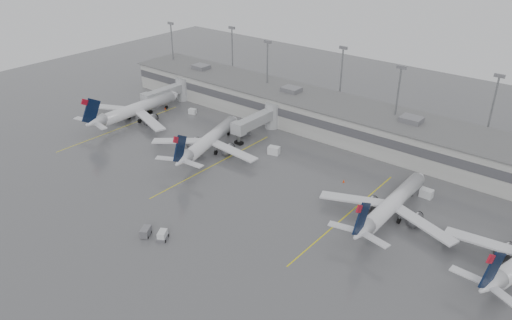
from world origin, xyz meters
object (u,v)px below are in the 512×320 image
Objects in this scene: jet_far_left at (135,109)px; jet_mid_right at (391,204)px; jet_mid_left at (208,140)px; baggage_tug at (163,236)px.

jet_far_left is 78.02m from jet_mid_right.
jet_mid_left is 1.00× the size of jet_mid_right.
jet_mid_left is 36.68m from baggage_tug.
jet_far_left is at bearing 116.00° from baggage_tug.
jet_mid_right is 10.27× the size of baggage_tug.
jet_mid_right reaches higher than baggage_tug.
jet_far_left is 59.30m from baggage_tug.
jet_mid_left is at bearing -4.47° from jet_far_left.
jet_mid_left is at bearing 90.82° from baggage_tug.
baggage_tug is (48.86, -33.49, -2.76)m from jet_far_left.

